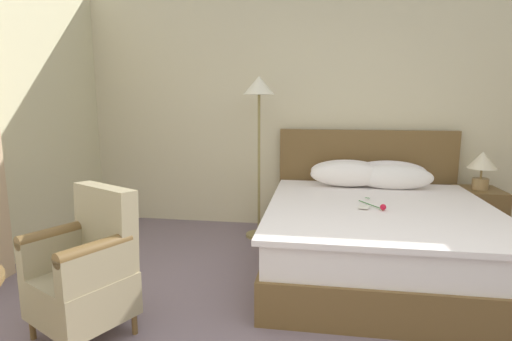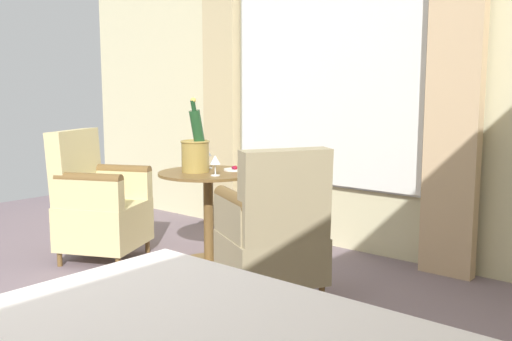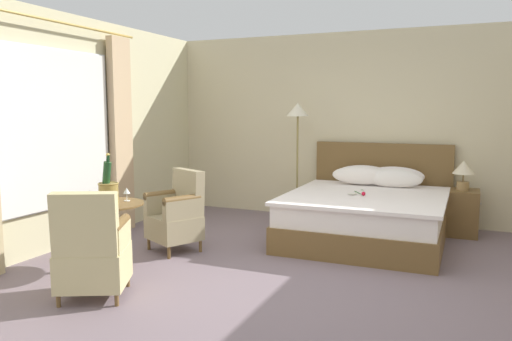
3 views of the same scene
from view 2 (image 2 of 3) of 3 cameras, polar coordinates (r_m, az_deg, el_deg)
The scene contains 8 objects.
wall_window_side at distance 4.57m, azimuth 7.46°, elevation 9.44°, with size 0.27×6.00×2.72m.
side_table_round at distance 4.04m, azimuth -4.78°, elevation -3.85°, with size 0.70×0.70×0.67m.
champagne_bucket at distance 3.98m, azimuth -6.05°, elevation 2.00°, with size 0.20×0.20×0.52m.
wine_glass_near_bucket at distance 3.79m, azimuth -4.10°, elevation 0.97°, with size 0.07×0.07×0.14m.
wine_glass_near_edge at distance 4.16m, azimuth -4.90°, elevation 1.64°, with size 0.07×0.07×0.15m.
snack_plate at distance 4.04m, azimuth -2.22°, elevation 0.12°, with size 0.15×0.15×0.04m.
armchair_by_window at distance 3.29m, azimuth 1.80°, elevation -6.32°, with size 0.70×0.69×0.93m.
armchair_facing_bed at distance 4.34m, azimuth -15.50°, elevation -3.34°, with size 0.73×0.74×0.96m.
Camera 2 is at (0.86, 2.49, 1.24)m, focal length 40.00 mm.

